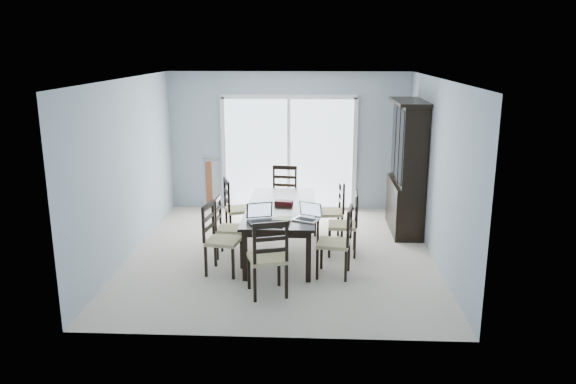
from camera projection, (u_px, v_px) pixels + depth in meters
name	position (u px, v px, depth m)	size (l,w,h in m)	color
floor	(281.00, 254.00, 8.46)	(5.00, 5.00, 0.00)	beige
ceiling	(281.00, 79.00, 7.81)	(5.00, 5.00, 0.00)	white
back_wall	(289.00, 142.00, 10.55)	(4.50, 0.02, 2.60)	#96A7B3
wall_left	(128.00, 168.00, 8.23)	(0.02, 5.00, 2.60)	#96A7B3
wall_right	(438.00, 172.00, 8.03)	(0.02, 5.00, 2.60)	#96A7B3
balcony	(291.00, 197.00, 11.85)	(4.50, 2.00, 0.10)	gray
railing	(293.00, 160.00, 12.67)	(4.50, 0.06, 1.10)	#99999E
dining_table	(281.00, 211.00, 8.29)	(1.00, 2.20, 0.75)	black
china_hutch	(407.00, 169.00, 9.30)	(0.50, 1.38, 2.20)	black
sliding_door	(289.00, 153.00, 10.58)	(2.52, 0.05, 2.18)	silver
chair_left_near	(216.00, 231.00, 7.64)	(0.50, 0.49, 1.13)	black
chair_left_mid	(225.00, 220.00, 8.26)	(0.42, 0.40, 1.05)	black
chair_left_far	(234.00, 202.00, 9.10)	(0.55, 0.54, 1.12)	black
chair_right_near	(341.00, 234.00, 7.52)	(0.50, 0.49, 1.12)	black
chair_right_mid	(349.00, 217.00, 8.33)	(0.45, 0.43, 1.10)	black
chair_right_far	(335.00, 204.00, 8.96)	(0.48, 0.47, 1.13)	black
chair_end_near	(269.00, 250.00, 6.86)	(0.55, 0.56, 1.17)	black
chair_end_far	(284.00, 189.00, 9.85)	(0.50, 0.51, 1.17)	black
laptop_dark	(262.00, 218.00, 7.49)	(0.42, 0.35, 0.25)	black
laptop_silver	(306.00, 216.00, 7.59)	(0.40, 0.35, 0.23)	#BABABC
book_stack	(281.00, 219.00, 7.57)	(0.26, 0.21, 0.04)	maroon
cell_phone	(278.00, 227.00, 7.30)	(0.12, 0.05, 0.01)	black
game_box	(284.00, 203.00, 8.34)	(0.26, 0.13, 0.07)	#49110E
hot_tub	(251.00, 173.00, 11.70)	(2.14, 1.98, 0.98)	brown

